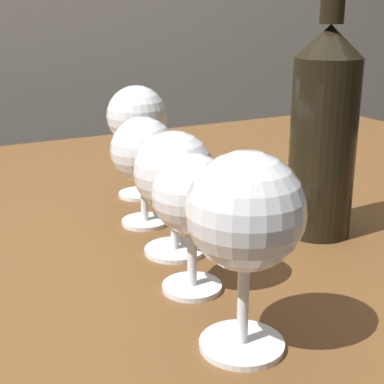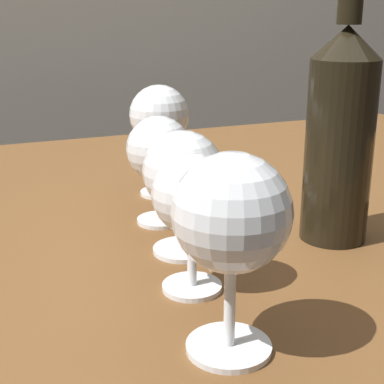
# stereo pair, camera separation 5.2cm
# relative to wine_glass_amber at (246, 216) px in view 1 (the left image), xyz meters

# --- Properties ---
(dining_table) EXTENTS (1.50, 0.91, 0.76)m
(dining_table) POSITION_rel_wine_glass_amber_xyz_m (0.04, 0.34, -0.19)
(dining_table) COLOR brown
(dining_table) RESTS_ON ground_plane
(wine_glass_amber) EXTENTS (0.09, 0.09, 0.16)m
(wine_glass_amber) POSITION_rel_wine_glass_amber_xyz_m (0.00, 0.00, 0.00)
(wine_glass_amber) COLOR white
(wine_glass_amber) RESTS_ON dining_table
(wine_glass_port) EXTENTS (0.07, 0.07, 0.13)m
(wine_glass_port) POSITION_rel_wine_glass_amber_xyz_m (0.01, 0.10, -0.02)
(wine_glass_port) COLOR white
(wine_glass_port) RESTS_ON dining_table
(wine_glass_rose) EXTENTS (0.09, 0.09, 0.13)m
(wine_glass_rose) POSITION_rel_wine_glass_amber_xyz_m (0.03, 0.19, -0.02)
(wine_glass_rose) COLOR white
(wine_glass_rose) RESTS_ON dining_table
(wine_glass_empty) EXTENTS (0.08, 0.08, 0.13)m
(wine_glass_empty) POSITION_rel_wine_glass_amber_xyz_m (0.04, 0.28, -0.02)
(wine_glass_empty) COLOR white
(wine_glass_empty) RESTS_ON dining_table
(wine_glass_merlot) EXTENTS (0.08, 0.08, 0.15)m
(wine_glass_merlot) POSITION_rel_wine_glass_amber_xyz_m (0.08, 0.39, 0.00)
(wine_glass_merlot) COLOR white
(wine_glass_merlot) RESTS_ON dining_table
(wine_bottle) EXTENTS (0.08, 0.08, 0.32)m
(wine_bottle) POSITION_rel_wine_glass_amber_xyz_m (0.21, 0.16, 0.02)
(wine_bottle) COLOR black
(wine_bottle) RESTS_ON dining_table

